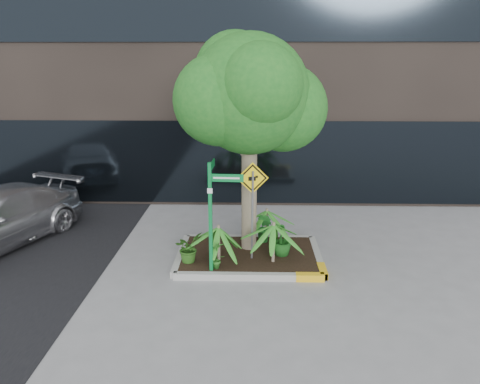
{
  "coord_description": "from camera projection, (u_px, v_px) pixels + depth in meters",
  "views": [
    {
      "loc": [
        0.24,
        -9.83,
        4.51
      ],
      "look_at": [
        -0.01,
        0.2,
        1.66
      ],
      "focal_mm": 35.0,
      "sensor_mm": 36.0,
      "label": 1
    }
  ],
  "objects": [
    {
      "name": "shrub_a",
      "position": [
        188.0,
        248.0,
        10.39
      ],
      "size": [
        0.78,
        0.78,
        0.65
      ],
      "primitive_type": "imported",
      "rotation": [
        0.0,
        0.0,
        1.12
      ],
      "color": "#285919",
      "rests_on": "planter"
    },
    {
      "name": "street_sign_post",
      "position": [
        213.0,
        207.0,
        9.7
      ],
      "size": [
        0.74,
        0.74,
        2.51
      ],
      "rotation": [
        0.0,
        0.0,
        -0.06
      ],
      "color": "#0B7A35",
      "rests_on": "ground"
    },
    {
      "name": "shrub_c",
      "position": [
        217.0,
        255.0,
        10.05
      ],
      "size": [
        0.45,
        0.45,
        0.62
      ],
      "primitive_type": "imported",
      "rotation": [
        0.0,
        0.0,
        3.71
      ],
      "color": "#25601D",
      "rests_on": "planter"
    },
    {
      "name": "shrub_d",
      "position": [
        264.0,
        228.0,
        11.48
      ],
      "size": [
        0.58,
        0.58,
        0.76
      ],
      "primitive_type": "imported",
      "rotation": [
        0.0,
        0.0,
        5.38
      ],
      "color": "#1D6722",
      "rests_on": "planter"
    },
    {
      "name": "palm_back",
      "position": [
        267.0,
        211.0,
        11.59
      ],
      "size": [
        0.9,
        0.9,
        1.0
      ],
      "color": "gray",
      "rests_on": "ground"
    },
    {
      "name": "palm_left",
      "position": [
        219.0,
        227.0,
        10.36
      ],
      "size": [
        0.93,
        0.93,
        1.03
      ],
      "color": "gray",
      "rests_on": "ground"
    },
    {
      "name": "tree",
      "position": [
        250.0,
        94.0,
        10.29
      ],
      "size": [
        3.44,
        3.05,
        5.16
      ],
      "color": "gray",
      "rests_on": "ground"
    },
    {
      "name": "palm_front",
      "position": [
        274.0,
        225.0,
        10.23
      ],
      "size": [
        1.05,
        1.05,
        1.16
      ],
      "color": "gray",
      "rests_on": "ground"
    },
    {
      "name": "shrub_b",
      "position": [
        282.0,
        239.0,
        10.72
      ],
      "size": [
        0.61,
        0.61,
        0.78
      ],
      "primitive_type": "imported",
      "rotation": [
        0.0,
        0.0,
        2.32
      ],
      "color": "#1C5D1B",
      "rests_on": "planter"
    },
    {
      "name": "cattle_sign",
      "position": [
        252.0,
        195.0,
        10.14
      ],
      "size": [
        0.69,
        0.2,
        2.25
      ],
      "rotation": [
        0.0,
        0.0,
        0.08
      ],
      "color": "slate",
      "rests_on": "ground"
    },
    {
      "name": "planter",
      "position": [
        250.0,
        255.0,
        10.92
      ],
      "size": [
        3.35,
        2.36,
        0.15
      ],
      "color": "#9E9E99",
      "rests_on": "ground"
    },
    {
      "name": "ground",
      "position": [
        240.0,
        264.0,
        10.69
      ],
      "size": [
        80.0,
        80.0,
        0.0
      ],
      "primitive_type": "plane",
      "color": "gray",
      "rests_on": "ground"
    }
  ]
}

